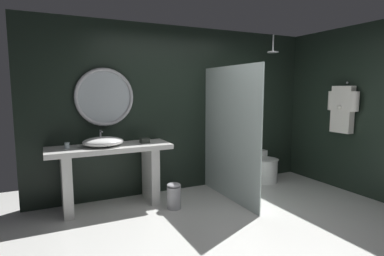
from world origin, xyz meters
The scene contains 13 objects.
ground_plane centered at (0.00, 0.00, 0.00)m, with size 5.76×5.76×0.00m, color silver.
back_wall_panel centered at (0.00, 1.90, 1.30)m, with size 4.80×0.10×2.60m, color black.
side_wall_right centered at (2.35, 0.76, 1.30)m, with size 0.10×2.47×2.60m, color black.
vanity_counter centered at (-1.26, 1.54, 0.57)m, with size 1.64×0.57×0.86m.
vessel_sink centered at (-1.35, 1.52, 0.93)m, with size 0.54×0.44×0.20m.
tumbler_cup centered at (-1.80, 1.54, 0.91)m, with size 0.06×0.06×0.09m, color silver.
tissue_box centered at (-0.77, 1.54, 0.90)m, with size 0.12×0.12×0.07m, color #282D28.
round_wall_mirror centered at (-1.26, 1.81, 1.52)m, with size 0.82×0.05×0.82m.
shower_glass_panel centered at (0.39, 1.11, 0.98)m, with size 0.02×1.48×1.96m, color silver.
rain_shower_head centered at (1.37, 1.38, 2.25)m, with size 0.18×0.18×0.29m.
hanging_bathrobe centered at (2.21, 0.68, 1.34)m, with size 0.20×0.53×0.81m.
toilet centered at (1.43, 1.58, 0.24)m, with size 0.41×0.57×0.51m.
waste_bin centered at (-0.50, 1.10, 0.18)m, with size 0.19×0.19×0.36m.
Camera 1 is at (-2.05, -2.68, 1.63)m, focal length 28.94 mm.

